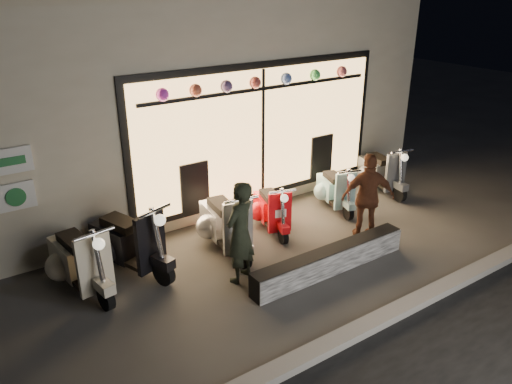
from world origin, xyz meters
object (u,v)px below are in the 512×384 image
Objects in this scene: woman at (368,197)px; man at (240,232)px; scooter_silver at (224,222)px; scooter_red at (271,208)px; graffiti_barrier at (330,260)px.

man is at bearing 29.67° from woman.
scooter_silver is 1.20× the size of scooter_red.
woman reaches higher than scooter_red.
scooter_red reaches higher than graffiti_barrier.
man is 2.55m from woman.
woman is at bearing 152.86° from man.
scooter_red is at bearing 13.82° from scooter_silver.
scooter_silver is 2.52m from woman.
man is at bearing -100.03° from scooter_silver.
woman is (1.15, -1.28, 0.41)m from scooter_red.
scooter_red is at bearing -16.04° from woman.
scooter_silver is at bearing -132.09° from man.
scooter_silver is at bearing -157.00° from scooter_red.
woman is (2.55, -0.11, -0.02)m from man.
scooter_red is 1.87m from man.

